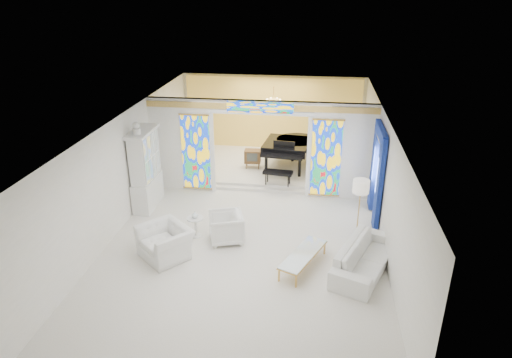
# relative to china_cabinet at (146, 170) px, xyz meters

# --- Properties ---
(floor) EXTENTS (12.00, 12.00, 0.00)m
(floor) POSITION_rel_china_cabinet_xyz_m (3.22, -0.60, -1.17)
(floor) COLOR silver
(floor) RESTS_ON ground
(ceiling) EXTENTS (7.00, 12.00, 0.02)m
(ceiling) POSITION_rel_china_cabinet_xyz_m (3.22, -0.60, 1.83)
(ceiling) COLOR silver
(ceiling) RESTS_ON wall_back
(wall_back) EXTENTS (7.00, 0.02, 3.00)m
(wall_back) POSITION_rel_china_cabinet_xyz_m (3.22, 5.40, 0.33)
(wall_back) COLOR silver
(wall_back) RESTS_ON floor
(wall_front) EXTENTS (7.00, 0.02, 3.00)m
(wall_front) POSITION_rel_china_cabinet_xyz_m (3.22, -6.60, 0.33)
(wall_front) COLOR silver
(wall_front) RESTS_ON floor
(wall_left) EXTENTS (0.02, 12.00, 3.00)m
(wall_left) POSITION_rel_china_cabinet_xyz_m (-0.28, -0.60, 0.33)
(wall_left) COLOR silver
(wall_left) RESTS_ON floor
(wall_right) EXTENTS (0.02, 12.00, 3.00)m
(wall_right) POSITION_rel_china_cabinet_xyz_m (6.72, -0.60, 0.33)
(wall_right) COLOR silver
(wall_right) RESTS_ON floor
(partition_wall) EXTENTS (7.00, 0.22, 3.00)m
(partition_wall) POSITION_rel_china_cabinet_xyz_m (3.22, 1.40, 0.48)
(partition_wall) COLOR silver
(partition_wall) RESTS_ON floor
(stained_glass_left) EXTENTS (0.90, 0.04, 2.40)m
(stained_glass_left) POSITION_rel_china_cabinet_xyz_m (1.19, 1.29, 0.13)
(stained_glass_left) COLOR gold
(stained_glass_left) RESTS_ON partition_wall
(stained_glass_right) EXTENTS (0.90, 0.04, 2.40)m
(stained_glass_right) POSITION_rel_china_cabinet_xyz_m (5.25, 1.29, 0.13)
(stained_glass_right) COLOR gold
(stained_glass_right) RESTS_ON partition_wall
(stained_glass_transom) EXTENTS (2.00, 0.04, 0.34)m
(stained_glass_transom) POSITION_rel_china_cabinet_xyz_m (3.22, 1.29, 1.65)
(stained_glass_transom) COLOR gold
(stained_glass_transom) RESTS_ON partition_wall
(alcove_platform) EXTENTS (6.80, 3.80, 0.18)m
(alcove_platform) POSITION_rel_china_cabinet_xyz_m (3.22, 3.50, -1.08)
(alcove_platform) COLOR silver
(alcove_platform) RESTS_ON floor
(gold_curtain_back) EXTENTS (6.70, 0.10, 2.90)m
(gold_curtain_back) POSITION_rel_china_cabinet_xyz_m (3.22, 5.28, 0.33)
(gold_curtain_back) COLOR gold
(gold_curtain_back) RESTS_ON wall_back
(chandelier) EXTENTS (0.48, 0.48, 0.30)m
(chandelier) POSITION_rel_china_cabinet_xyz_m (3.42, 3.40, 1.38)
(chandelier) COLOR gold
(chandelier) RESTS_ON ceiling
(blue_drapes) EXTENTS (0.14, 1.85, 2.65)m
(blue_drapes) POSITION_rel_china_cabinet_xyz_m (6.62, 0.10, 0.41)
(blue_drapes) COLOR navy
(blue_drapes) RESTS_ON wall_right
(china_cabinet) EXTENTS (0.56, 1.46, 2.72)m
(china_cabinet) POSITION_rel_china_cabinet_xyz_m (0.00, 0.00, 0.00)
(china_cabinet) COLOR silver
(china_cabinet) RESTS_ON floor
(armchair_left) EXTENTS (1.59, 1.58, 0.78)m
(armchair_left) POSITION_rel_china_cabinet_xyz_m (1.37, -2.60, -0.78)
(armchair_left) COLOR white
(armchair_left) RESTS_ON floor
(armchair_right) EXTENTS (1.07, 1.05, 0.78)m
(armchair_right) POSITION_rel_china_cabinet_xyz_m (2.71, -1.69, -0.78)
(armchair_right) COLOR silver
(armchair_right) RESTS_ON floor
(sofa) EXTENTS (1.76, 2.55, 0.69)m
(sofa) POSITION_rel_china_cabinet_xyz_m (6.17, -2.57, -0.82)
(sofa) COLOR white
(sofa) RESTS_ON floor
(side_table) EXTENTS (0.51, 0.51, 0.55)m
(side_table) POSITION_rel_china_cabinet_xyz_m (1.86, -1.58, -0.81)
(side_table) COLOR silver
(side_table) RESTS_ON floor
(vase) EXTENTS (0.20, 0.20, 0.18)m
(vase) POSITION_rel_china_cabinet_xyz_m (1.86, -1.58, -0.52)
(vase) COLOR silver
(vase) RESTS_ON side_table
(coffee_table) EXTENTS (1.15, 1.75, 0.38)m
(coffee_table) POSITION_rel_china_cabinet_xyz_m (4.74, -2.65, -0.82)
(coffee_table) COLOR white
(coffee_table) RESTS_ON floor
(floor_lamp) EXTENTS (0.54, 0.54, 1.70)m
(floor_lamp) POSITION_rel_china_cabinet_xyz_m (6.08, -1.18, 0.28)
(floor_lamp) COLOR gold
(floor_lamp) RESTS_ON floor
(grand_piano) EXTENTS (2.03, 2.96, 1.16)m
(grand_piano) POSITION_rel_china_cabinet_xyz_m (4.08, 3.32, -0.21)
(grand_piano) COLOR black
(grand_piano) RESTS_ON alcove_platform
(tv_console) EXTENTS (0.58, 0.41, 0.66)m
(tv_console) POSITION_rel_china_cabinet_xyz_m (2.75, 3.02, -0.56)
(tv_console) COLOR brown
(tv_console) RESTS_ON alcove_platform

